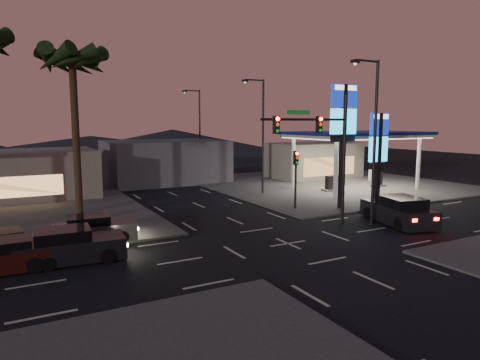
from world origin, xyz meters
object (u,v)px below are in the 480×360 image
pylon_sign_tall (343,122)px  car_lane_a_front (69,246)px  suv_station (398,211)px  gas_station (356,136)px  pylon_sign_short (378,146)px  traffic_signal_mast (322,141)px  car_lane_b_front (93,229)px  car_lane_a_mid (11,256)px

pylon_sign_tall → car_lane_a_front: size_ratio=1.82×
suv_station → gas_station: bearing=57.7°
pylon_sign_short → traffic_signal_mast: traffic_signal_mast is taller
traffic_signal_mast → pylon_sign_short: bearing=19.1°
car_lane_a_front → suv_station: bearing=-5.8°
pylon_sign_short → car_lane_b_front: bearing=177.6°
gas_station → pylon_sign_short: 9.02m
traffic_signal_mast → pylon_sign_tall: bearing=36.5°
gas_station → car_lane_a_mid: 30.75m
pylon_sign_tall → pylon_sign_short: (2.50, -1.00, -1.74)m
car_lane_a_mid → car_lane_a_front: bearing=0.7°
gas_station → car_lane_b_front: bearing=-165.0°
pylon_sign_short → car_lane_a_front: bearing=-174.2°
traffic_signal_mast → suv_station: 6.77m
traffic_signal_mast → suv_station: (4.87, -1.63, -4.41)m
pylon_sign_tall → traffic_signal_mast: (-4.74, -3.51, -1.17)m
gas_station → pylon_sign_tall: size_ratio=1.36×
pylon_sign_tall → car_lane_a_front: (-18.98, -3.20, -5.66)m
traffic_signal_mast → car_lane_a_front: traffic_signal_mast is taller
pylon_sign_short → suv_station: (-2.37, -4.14, -3.84)m
car_lane_a_front → car_lane_b_front: bearing=62.8°
car_lane_a_mid → car_lane_b_front: 4.95m
traffic_signal_mast → car_lane_a_mid: 17.21m
pylon_sign_short → car_lane_a_mid: bearing=-174.7°
suv_station → traffic_signal_mast: bearing=161.5°
suv_station → pylon_sign_short: bearing=60.2°
traffic_signal_mast → car_lane_a_front: 14.93m
pylon_sign_tall → suv_station: bearing=-88.5°
gas_station → traffic_signal_mast: 15.82m
car_lane_b_front → suv_station: bearing=-15.8°
pylon_sign_short → car_lane_a_mid: 24.26m
pylon_sign_tall → pylon_sign_short: 3.20m
car_lane_b_front → suv_station: size_ratio=0.80×
pylon_sign_short → suv_station: size_ratio=1.24×
car_lane_a_front → car_lane_b_front: 3.40m
gas_station → pylon_sign_short: pylon_sign_short is taller
traffic_signal_mast → car_lane_a_mid: traffic_signal_mast is taller
gas_station → car_lane_b_front: gas_station is taller
gas_station → car_lane_a_mid: size_ratio=2.81×
pylon_sign_tall → car_lane_a_front: 20.06m
traffic_signal_mast → car_lane_a_mid: (-16.58, 0.28, -4.58)m
pylon_sign_tall → traffic_signal_mast: pylon_sign_tall is taller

